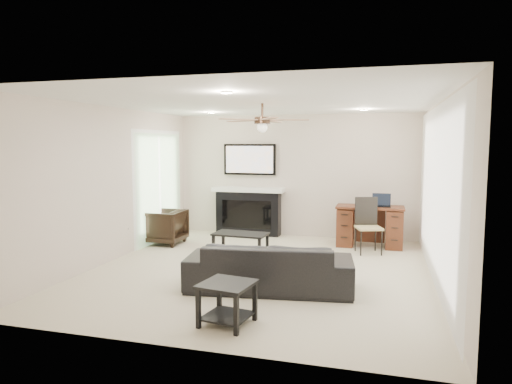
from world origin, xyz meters
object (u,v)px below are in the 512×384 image
sofa (269,266)px  armchair (164,227)px  coffee_table (241,245)px  fireplace_unit (248,190)px  desk (370,226)px

sofa → armchair: 3.37m
armchair → sofa: bearing=49.8°
coffee_table → fireplace_unit: bearing=106.3°
armchair → coffee_table: (1.70, -0.55, -0.13)m
coffee_table → desk: (2.09, 1.35, 0.18)m
coffee_table → armchair: bearing=165.8°
fireplace_unit → armchair: bearing=-135.4°
desk → coffee_table: bearing=-147.1°
sofa → armchair: size_ratio=2.97×
sofa → fireplace_unit: bearing=-76.7°
desk → sofa: bearing=-111.9°
armchair → fireplace_unit: bearing=133.9°
armchair → desk: 3.87m
sofa → armchair: armchair is taller
armchair → fireplace_unit: fireplace_unit is taller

